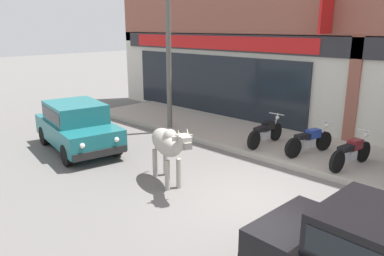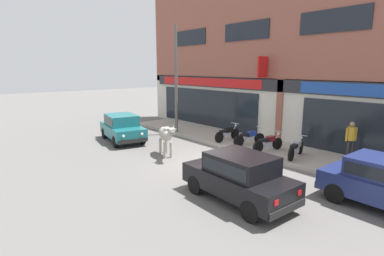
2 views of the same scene
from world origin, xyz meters
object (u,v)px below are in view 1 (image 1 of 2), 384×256
object	(u,v)px
motorcycle_2	(351,152)
motorcycle_0	(266,132)
car_1	(77,124)
cow	(167,144)
utility_pole	(168,39)
motorcycle_1	(309,141)

from	to	relation	value
motorcycle_2	motorcycle_0	bearing A→B (deg)	178.64
car_1	motorcycle_2	bearing A→B (deg)	29.83
motorcycle_0	motorcycle_2	xyz separation A→B (m)	(2.62, -0.06, 0.00)
cow	car_1	world-z (taller)	cow
utility_pole	car_1	bearing A→B (deg)	-99.04
motorcycle_0	motorcycle_1	distance (m)	1.37
cow	utility_pole	xyz separation A→B (m)	(-3.37, 3.16, 2.26)
motorcycle_2	cow	bearing A→B (deg)	-127.75
car_1	motorcycle_2	size ratio (longest dim) A/B	2.10
motorcycle_0	utility_pole	world-z (taller)	utility_pole
car_1	motorcycle_1	xyz separation A→B (m)	(5.52, 4.08, -0.25)
car_1	utility_pole	bearing A→B (deg)	80.96
motorcycle_0	utility_pole	distance (m)	4.57
car_1	motorcycle_2	xyz separation A→B (m)	(6.77, 3.88, -0.25)
cow	motorcycle_1	bearing A→B (deg)	67.45
car_1	utility_pole	xyz separation A→B (m)	(0.53, 3.33, 2.46)
motorcycle_1	motorcycle_2	bearing A→B (deg)	-8.83
cow	utility_pole	world-z (taller)	utility_pole
car_1	motorcycle_0	bearing A→B (deg)	43.51
motorcycle_1	utility_pole	world-z (taller)	utility_pole
cow	motorcycle_2	world-z (taller)	cow
motorcycle_2	utility_pole	xyz separation A→B (m)	(-6.24, -0.55, 2.71)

